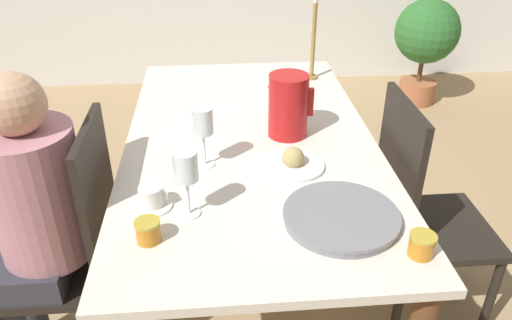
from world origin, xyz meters
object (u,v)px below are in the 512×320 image
jam_jar_amber (422,244)px  wine_glass_water (203,123)px  potted_plant (426,38)px  teacup_near_person (151,198)px  serving_tray (341,217)px  wine_glass_juice (186,170)px  person_seated (31,212)px  bread_plate (293,162)px  chair_opposite (419,213)px  candlestick_tall (313,45)px  jam_jar_red (148,230)px  chair_person_side (74,248)px  red_pitcher (288,105)px

jam_jar_amber → wine_glass_water: bearing=137.9°
potted_plant → wine_glass_water: bearing=-127.9°
teacup_near_person → potted_plant: teacup_near_person is taller
serving_tray → potted_plant: (1.28, 2.50, -0.26)m
wine_glass_juice → potted_plant: size_ratio=0.26×
wine_glass_water → wine_glass_juice: size_ratio=1.02×
wine_glass_juice → serving_tray: 0.47m
person_seated → bread_plate: size_ratio=5.39×
chair_opposite → candlestick_tall: bearing=-158.3°
wine_glass_water → jam_jar_red: 0.44m
chair_opposite → serving_tray: size_ratio=2.85×
chair_person_side → serving_tray: 0.95m
red_pitcher → teacup_near_person: red_pitcher is taller
wine_glass_juice → teacup_near_person: wine_glass_juice is taller
potted_plant → jam_jar_red: bearing=-125.7°
serving_tray → chair_person_side: bearing=162.6°
serving_tray → chair_opposite: bearing=41.2°
person_seated → serving_tray: (0.96, -0.24, 0.10)m
wine_glass_water → wine_glass_juice: (-0.05, -0.28, -0.01)m
jam_jar_red → wine_glass_juice: bearing=46.5°
serving_tray → bread_plate: bread_plate is taller
person_seated → jam_jar_amber: bearing=-109.5°
candlestick_tall → potted_plant: 1.84m
red_pitcher → candlestick_tall: size_ratio=0.59×
serving_tray → bread_plate: bearing=106.5°
person_seated → red_pitcher: person_seated is taller
wine_glass_water → bread_plate: size_ratio=0.99×
wine_glass_juice → red_pitcher: bearing=53.2°
wine_glass_water → teacup_near_person: wine_glass_water is taller
jam_jar_red → potted_plant: size_ratio=0.09×
person_seated → wine_glass_juice: 0.60m
person_seated → potted_plant: (2.24, 2.26, -0.16)m
chair_person_side → candlestick_tall: bearing=-49.0°
teacup_near_person → potted_plant: (1.83, 2.38, -0.27)m
potted_plant → candlestick_tall: bearing=-130.1°
jam_jar_red → jam_jar_amber: bearing=-9.6°
chair_person_side → jam_jar_amber: size_ratio=13.56×
chair_opposite → jam_jar_amber: chair_opposite is taller
chair_person_side → person_seated: person_seated is taller
chair_opposite → person_seated: bearing=-84.7°
chair_person_side → wine_glass_water: size_ratio=4.51×
serving_tray → bread_plate: 0.33m
bread_plate → potted_plant: 2.60m
chair_opposite → wine_glass_water: (-0.82, -0.02, 0.43)m
wine_glass_water → bread_plate: 0.33m
person_seated → jam_jar_amber: (1.14, -0.40, 0.12)m
candlestick_tall → serving_tray: bearing=-96.1°
person_seated → jam_jar_red: size_ratio=16.32×
red_pitcher → potted_plant: (1.36, 1.95, -0.36)m
person_seated → serving_tray: person_seated is taller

